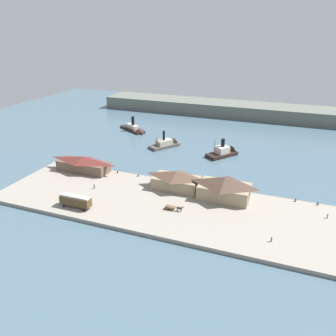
% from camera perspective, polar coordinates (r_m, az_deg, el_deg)
% --- Properties ---
extents(ground_plane, '(320.00, 320.00, 0.00)m').
position_cam_1_polar(ground_plane, '(131.38, 1.97, -1.96)').
color(ground_plane, '#476070').
extents(quay_promenade, '(110.00, 36.00, 1.20)m').
position_cam_1_polar(quay_promenade, '(112.74, -1.75, -6.02)').
color(quay_promenade, gray).
rests_on(quay_promenade, ground).
extents(seawall_edge, '(110.00, 0.80, 1.00)m').
position_cam_1_polar(seawall_edge, '(128.09, 1.44, -2.38)').
color(seawall_edge, slate).
rests_on(seawall_edge, ground).
extents(ferry_shed_customs_shed, '(21.18, 7.58, 6.21)m').
position_cam_1_polar(ferry_shed_customs_shed, '(138.94, -13.99, 0.71)').
color(ferry_shed_customs_shed, brown).
rests_on(ferry_shed_customs_shed, quay_promenade).
extents(ferry_shed_west_terminal, '(16.49, 9.02, 6.41)m').
position_cam_1_polar(ferry_shed_west_terminal, '(120.54, 1.41, -1.98)').
color(ferry_shed_west_terminal, '#998466').
rests_on(ferry_shed_west_terminal, quay_promenade).
extents(ferry_shed_east_terminal, '(17.07, 10.69, 7.37)m').
position_cam_1_polar(ferry_shed_east_terminal, '(115.06, 9.41, -3.28)').
color(ferry_shed_east_terminal, '#998466').
rests_on(ferry_shed_east_terminal, quay_promenade).
extents(street_tram, '(10.45, 2.97, 4.05)m').
position_cam_1_polar(street_tram, '(112.35, -15.21, -5.25)').
color(street_tram, '#4C381E').
rests_on(street_tram, quay_promenade).
extents(horse_cart, '(6.03, 1.56, 1.87)m').
position_cam_1_polar(horse_cart, '(107.51, 0.90, -6.61)').
color(horse_cart, brown).
rests_on(horse_cart, quay_promenade).
extents(pedestrian_walking_west, '(0.38, 0.38, 1.55)m').
position_cam_1_polar(pedestrian_walking_west, '(113.96, 25.10, -7.28)').
color(pedestrian_walking_west, '#6B5B4C').
rests_on(pedestrian_walking_west, quay_promenade).
extents(pedestrian_at_waters_edge, '(0.39, 0.39, 1.57)m').
position_cam_1_polar(pedestrian_at_waters_edge, '(97.22, 16.91, -11.32)').
color(pedestrian_at_waters_edge, '#6B5B4C').
rests_on(pedestrian_at_waters_edge, quay_promenade).
extents(pedestrian_walking_east, '(0.44, 0.44, 1.78)m').
position_cam_1_polar(pedestrian_walking_east, '(124.05, -12.21, -3.02)').
color(pedestrian_walking_east, '#3D4C42').
rests_on(pedestrian_walking_east, quay_promenade).
extents(mooring_post_center_west, '(0.44, 0.44, 0.90)m').
position_cam_1_polar(mooring_post_center_west, '(135.32, -8.43, -0.68)').
color(mooring_post_center_west, black).
rests_on(mooring_post_center_west, quay_promenade).
extents(mooring_post_center_east, '(0.44, 0.44, 0.90)m').
position_cam_1_polar(mooring_post_center_east, '(131.45, -5.00, -1.23)').
color(mooring_post_center_east, black).
rests_on(mooring_post_center_east, quay_promenade).
extents(mooring_post_west, '(0.44, 0.44, 0.90)m').
position_cam_1_polar(mooring_post_west, '(120.73, 23.75, -5.49)').
color(mooring_post_west, black).
rests_on(mooring_post_west, quay_promenade).
extents(mooring_post_east, '(0.44, 0.44, 0.90)m').
position_cam_1_polar(mooring_post_east, '(120.31, 20.54, -5.06)').
color(mooring_post_east, black).
rests_on(mooring_post_east, quay_promenade).
extents(ferry_departing_north, '(14.14, 16.35, 10.23)m').
position_cam_1_polar(ferry_departing_north, '(157.78, 9.50, 2.64)').
color(ferry_departing_north, black).
rests_on(ferry_departing_north, ground).
extents(ferry_near_quay, '(20.04, 15.06, 9.87)m').
position_cam_1_polar(ferry_near_quay, '(192.84, -5.54, 6.44)').
color(ferry_near_quay, black).
rests_on(ferry_near_quay, ground).
extents(ferry_approaching_west, '(13.83, 16.46, 10.27)m').
position_cam_1_polar(ferry_approaching_west, '(167.39, -0.06, 4.05)').
color(ferry_approaching_west, '#514C47').
rests_on(ferry_approaching_west, ground).
extents(far_headland, '(180.00, 24.00, 8.00)m').
position_cam_1_polar(far_headland, '(231.94, 11.16, 9.60)').
color(far_headland, '#60665B').
rests_on(far_headland, ground).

